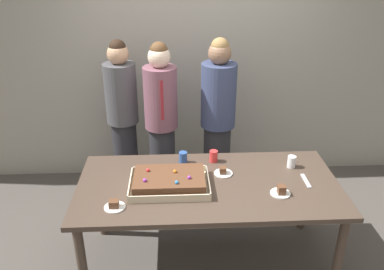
{
  "coord_description": "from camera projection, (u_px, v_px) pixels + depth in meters",
  "views": [
    {
      "loc": [
        -0.26,
        -2.65,
        2.46
      ],
      "look_at": [
        -0.12,
        0.15,
        1.13
      ],
      "focal_mm": 37.49,
      "sensor_mm": 36.0,
      "label": 1
    }
  ],
  "objects": [
    {
      "name": "person_serving_front",
      "position": [
        123.0,
        118.0,
        4.06
      ],
      "size": [
        0.32,
        0.32,
        1.67
      ],
      "rotation": [
        0.0,
        0.0,
        -1.18
      ],
      "color": "#28282D",
      "rests_on": "ground_plane"
    },
    {
      "name": "drink_cup_middle",
      "position": [
        183.0,
        158.0,
        3.4
      ],
      "size": [
        0.07,
        0.07,
        0.1
      ],
      "primitive_type": "cylinder",
      "color": "#2D5199",
      "rests_on": "party_table"
    },
    {
      "name": "plated_slice_near_right",
      "position": [
        223.0,
        172.0,
        3.25
      ],
      "size": [
        0.15,
        0.15,
        0.06
      ],
      "color": "white",
      "rests_on": "party_table"
    },
    {
      "name": "interior_back_panel",
      "position": [
        197.0,
        45.0,
        4.26
      ],
      "size": [
        8.0,
        0.12,
        3.0
      ],
      "primitive_type": "cube",
      "color": "#9E998E",
      "rests_on": "ground_plane"
    },
    {
      "name": "drink_cup_far_end",
      "position": [
        292.0,
        162.0,
        3.33
      ],
      "size": [
        0.07,
        0.07,
        0.1
      ],
      "primitive_type": "cylinder",
      "color": "white",
      "rests_on": "party_table"
    },
    {
      "name": "person_green_shirt_behind",
      "position": [
        218.0,
        122.0,
        3.93
      ],
      "size": [
        0.34,
        0.34,
        1.72
      ],
      "rotation": [
        0.0,
        0.0,
        -2.03
      ],
      "color": "#28282D",
      "rests_on": "ground_plane"
    },
    {
      "name": "drink_cup_nearest",
      "position": [
        214.0,
        156.0,
        3.42
      ],
      "size": [
        0.07,
        0.07,
        0.1
      ],
      "primitive_type": "cylinder",
      "color": "red",
      "rests_on": "party_table"
    },
    {
      "name": "plated_slice_far_left",
      "position": [
        281.0,
        191.0,
        2.98
      ],
      "size": [
        0.15,
        0.15,
        0.08
      ],
      "color": "white",
      "rests_on": "party_table"
    },
    {
      "name": "ground_plane",
      "position": [
        207.0,
        260.0,
        3.46
      ],
      "size": [
        12.0,
        12.0,
        0.0
      ],
      "primitive_type": "plane",
      "color": "#4C4742"
    },
    {
      "name": "plated_slice_near_left",
      "position": [
        114.0,
        206.0,
        2.83
      ],
      "size": [
        0.15,
        0.15,
        0.06
      ],
      "color": "white",
      "rests_on": "party_table"
    },
    {
      "name": "party_table",
      "position": [
        208.0,
        192.0,
        3.16
      ],
      "size": [
        2.04,
        0.99,
        0.78
      ],
      "color": "#47382D",
      "rests_on": "ground_plane"
    },
    {
      "name": "sheet_cake",
      "position": [
        169.0,
        181.0,
        3.06
      ],
      "size": [
        0.61,
        0.43,
        0.13
      ],
      "color": "beige",
      "rests_on": "party_table"
    },
    {
      "name": "person_striped_tie_right",
      "position": [
        161.0,
        124.0,
        3.88
      ],
      "size": [
        0.32,
        0.32,
        1.69
      ],
      "rotation": [
        0.0,
        0.0,
        -1.49
      ],
      "color": "#28282D",
      "rests_on": "ground_plane"
    },
    {
      "name": "cake_server_utensil",
      "position": [
        306.0,
        181.0,
        3.15
      ],
      "size": [
        0.03,
        0.2,
        0.01
      ],
      "primitive_type": "cube",
      "color": "silver",
      "rests_on": "party_table"
    }
  ]
}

